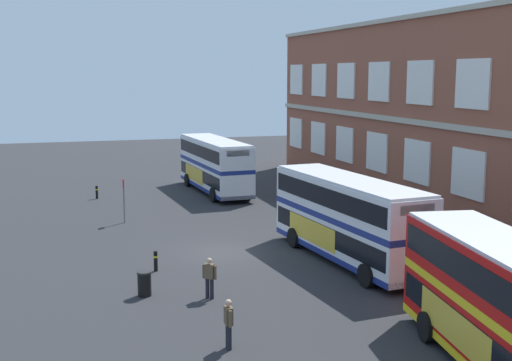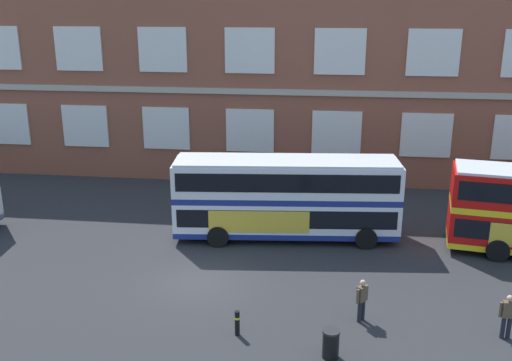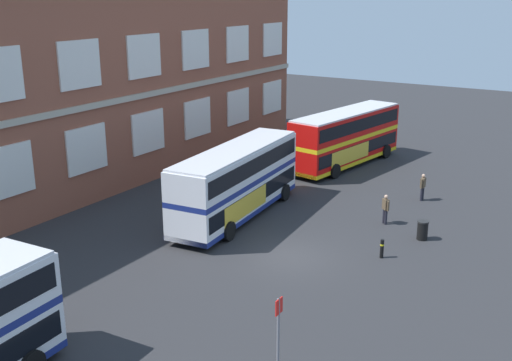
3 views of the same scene
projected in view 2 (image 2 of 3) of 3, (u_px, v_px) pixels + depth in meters
name	position (u px, v px, depth m)	size (l,w,h in m)	color
ground_plane	(208.00, 261.00, 26.94)	(120.00, 120.00, 0.00)	#2B2B2D
brick_terminal_building	(218.00, 78.00, 40.45)	(54.52, 8.19, 12.74)	brown
double_decker_middle	(286.00, 197.00, 28.97)	(11.19, 3.61, 4.07)	silver
waiting_passenger	(508.00, 315.00, 20.60)	(0.63, 0.25, 1.70)	black
second_passenger	(362.00, 299.00, 21.70)	(0.49, 0.55, 1.70)	black
station_litter_bin	(331.00, 344.00, 19.62)	(0.60, 0.60, 1.03)	black
safety_bollard_east	(237.00, 323.00, 20.93)	(0.19, 0.19, 0.95)	black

